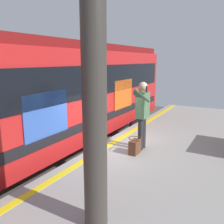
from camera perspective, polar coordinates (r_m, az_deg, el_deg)
The scene contains 9 objects.
ground_plane at distance 7.39m, azimuth -2.27°, elevation -15.33°, with size 23.57×23.57×0.00m, color #4C4742.
platform at distance 6.39m, azimuth 16.39°, elevation -14.86°, with size 13.60×4.62×1.12m, color gray.
safety_line at distance 6.81m, azimuth -0.16°, elevation -7.46°, with size 13.33×0.16×0.01m, color yellow.
track_rail_near at distance 7.95m, azimuth -9.51°, elevation -12.81°, with size 17.68×0.08×0.16m, color slate.
track_rail_far at distance 8.85m, azimuth -16.97°, elevation -10.54°, with size 17.68×0.08×0.16m, color slate.
train_carriage at distance 8.03m, azimuth -12.45°, elevation 4.79°, with size 11.29×2.73×3.77m.
passenger at distance 6.25m, azimuth 7.09°, elevation 0.46°, with size 0.57×0.55×1.75m.
handbag at distance 6.10m, azimuth 5.36°, elevation -8.01°, with size 0.36×0.32×0.41m.
station_column at distance 3.08m, azimuth -4.23°, elevation 8.06°, with size 0.32×0.32×4.13m, color #38332D.
Camera 1 is at (5.62, 3.40, 3.40)m, focal length 39.05 mm.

